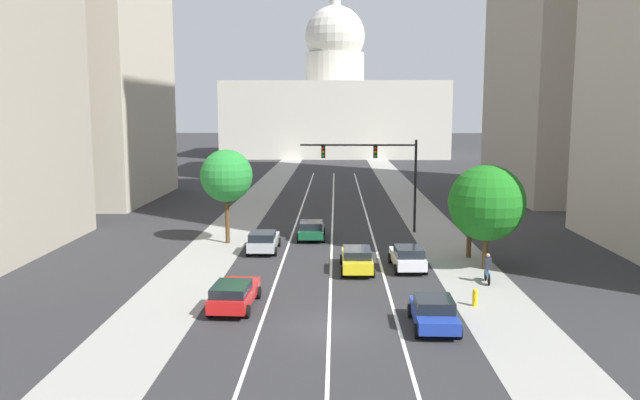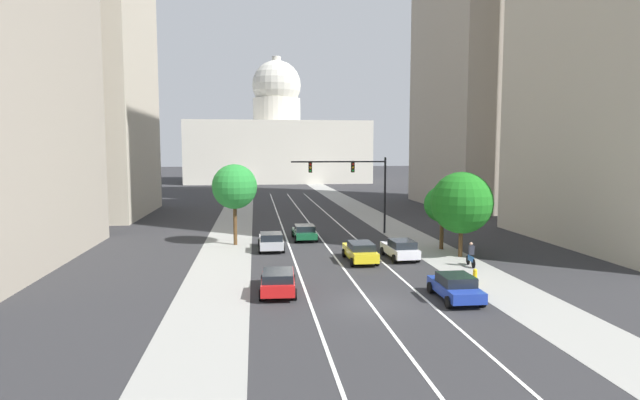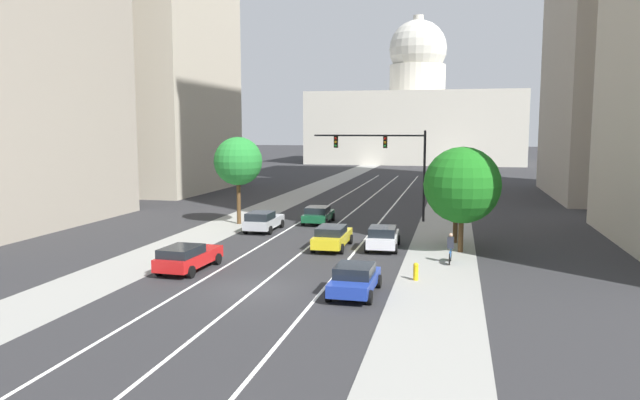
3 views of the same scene
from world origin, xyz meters
name	(u,v)px [view 1 (image 1 of 3)]	position (x,y,z in m)	size (l,w,h in m)	color
ground_plane	(333,201)	(0.00, 40.00, 0.00)	(400.00, 400.00, 0.00)	#2B2B2D
sidewalk_left	(249,208)	(-8.41, 35.00, 0.01)	(4.15, 130.00, 0.01)	gray
sidewalk_right	(417,209)	(8.41, 35.00, 0.01)	(4.15, 130.00, 0.01)	gray
lane_stripe_left	(295,227)	(-3.17, 25.00, 0.01)	(0.16, 90.00, 0.01)	white
lane_stripe_center	(332,227)	(0.00, 25.00, 0.01)	(0.16, 90.00, 0.01)	white
lane_stripe_right	(370,227)	(3.17, 25.00, 0.01)	(0.16, 90.00, 0.01)	white
capitol_building	(335,110)	(0.00, 111.70, 9.75)	(45.74, 29.92, 32.83)	beige
car_red	(234,294)	(-4.76, 2.70, 0.77)	(2.23, 4.70, 1.44)	red
car_silver	(263,241)	(-4.75, 15.44, 0.78)	(2.10, 4.51, 1.52)	#B2B5BA
car_white	(408,257)	(4.76, 10.81, 0.78)	(2.13, 4.40, 1.50)	silver
car_yellow	(357,259)	(1.59, 10.28, 0.78)	(2.03, 4.77, 1.48)	yellow
car_blue	(434,312)	(4.75, 0.19, 0.73)	(2.09, 4.17, 1.40)	#1E389E
car_green	(311,230)	(-1.58, 19.90, 0.73)	(2.14, 4.34, 1.40)	#14512D
traffic_signal_mast	(380,165)	(3.79, 22.75, 5.46)	(9.30, 0.39, 7.46)	black
fire_hydrant	(475,297)	(7.33, 3.42, 0.46)	(0.26, 0.35, 0.91)	yellow
cyclist	(488,268)	(8.97, 7.76, 0.85)	(0.37, 1.70, 1.72)	black
street_tree_near_right	(470,203)	(9.22, 14.11, 3.71)	(2.97, 2.97, 5.22)	#51381E
street_tree_mid_right	(487,203)	(9.55, 10.99, 4.17)	(4.69, 4.69, 6.52)	#51381E
street_tree_mid_left	(226,176)	(-7.73, 18.24, 5.02)	(3.84, 3.84, 6.97)	#51381E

